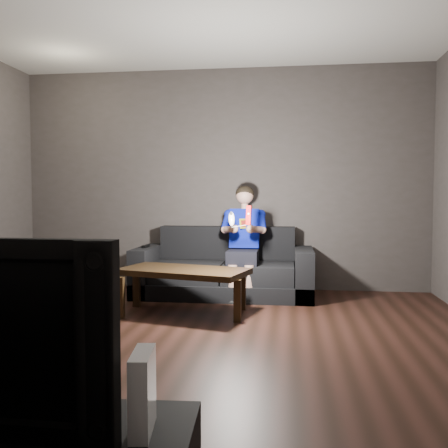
# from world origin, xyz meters

# --- Properties ---
(floor) EXTENTS (5.00, 5.00, 0.00)m
(floor) POSITION_xyz_m (0.00, 0.00, 0.00)
(floor) COLOR black
(floor) RESTS_ON ground
(back_wall) EXTENTS (5.00, 0.04, 2.70)m
(back_wall) POSITION_xyz_m (0.00, 2.50, 1.35)
(back_wall) COLOR #3D3836
(back_wall) RESTS_ON ground
(sofa) EXTENTS (2.01, 0.87, 0.78)m
(sofa) POSITION_xyz_m (0.09, 2.03, 0.25)
(sofa) COLOR black
(sofa) RESTS_ON floor
(child) EXTENTS (0.50, 0.62, 1.24)m
(child) POSITION_xyz_m (0.32, 1.99, 0.72)
(child) COLOR black
(child) RESTS_ON sofa
(wii_remote_red) EXTENTS (0.06, 0.08, 0.20)m
(wii_remote_red) POSITION_xyz_m (0.41, 1.51, 0.94)
(wii_remote_red) COLOR red
(wii_remote_red) RESTS_ON child
(nunchuk_white) EXTENTS (0.09, 0.11, 0.17)m
(nunchuk_white) POSITION_xyz_m (0.23, 1.51, 0.91)
(nunchuk_white) COLOR white
(nunchuk_white) RESTS_ON child
(wii_remote_black) EXTENTS (0.05, 0.17, 0.03)m
(wii_remote_black) POSITION_xyz_m (-0.82, 1.95, 0.56)
(wii_remote_black) COLOR black
(wii_remote_black) RESTS_ON sofa
(coffee_table) EXTENTS (1.32, 0.89, 0.44)m
(coffee_table) POSITION_xyz_m (-0.18, 1.08, 0.38)
(coffee_table) COLOR black
(coffee_table) RESTS_ON floor
(wii_console) EXTENTS (0.08, 0.18, 0.23)m
(wii_console) POSITION_xyz_m (0.42, -2.27, 0.58)
(wii_console) COLOR white
(wii_console) RESTS_ON media_console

